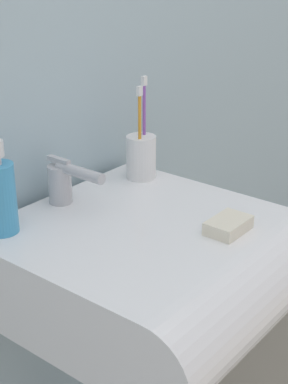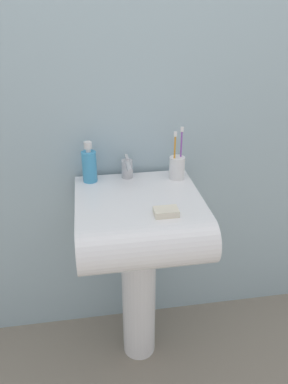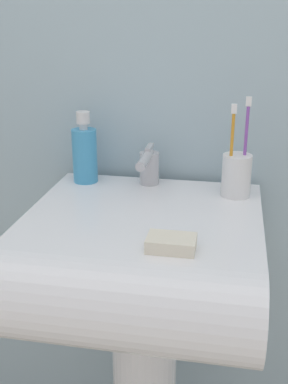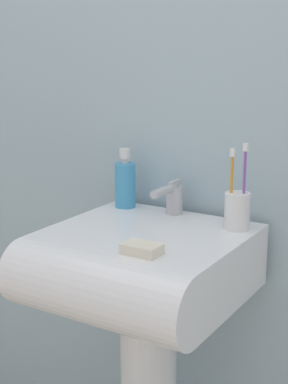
# 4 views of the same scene
# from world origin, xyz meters

# --- Properties ---
(wall_back) EXTENTS (5.00, 0.05, 2.40)m
(wall_back) POSITION_xyz_m (0.00, 0.26, 1.20)
(wall_back) COLOR #9EB7C1
(wall_back) RESTS_ON ground
(sink_basin) EXTENTS (0.48, 0.51, 0.17)m
(sink_basin) POSITION_xyz_m (0.00, -0.06, 0.76)
(sink_basin) COLOR white
(sink_basin) RESTS_ON sink_pedestal
(faucet) EXTENTS (0.05, 0.14, 0.09)m
(faucet) POSITION_xyz_m (-0.02, 0.16, 0.89)
(faucet) COLOR #B7B7BC
(faucet) RESTS_ON sink_basin
(toothbrush_cup) EXTENTS (0.07, 0.07, 0.22)m
(toothbrush_cup) POSITION_xyz_m (0.18, 0.13, 0.90)
(toothbrush_cup) COLOR white
(toothbrush_cup) RESTS_ON sink_basin
(soap_bottle) EXTENTS (0.06, 0.06, 0.17)m
(soap_bottle) POSITION_xyz_m (-0.18, 0.16, 0.92)
(soap_bottle) COLOR #3F99CC
(soap_bottle) RESTS_ON sink_basin
(bar_soap) EXTENTS (0.09, 0.06, 0.02)m
(bar_soap) POSITION_xyz_m (0.08, -0.16, 0.86)
(bar_soap) COLOR silver
(bar_soap) RESTS_ON sink_basin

